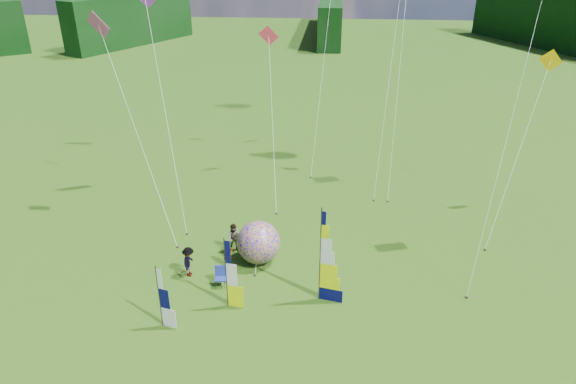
# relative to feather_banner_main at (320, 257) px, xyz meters

# --- Properties ---
(ground) EXTENTS (220.00, 220.00, 0.00)m
(ground) POSITION_rel_feather_banner_main_xyz_m (-0.78, -2.51, -2.64)
(ground) COLOR #446D16
(ground) RESTS_ON ground
(treeline_ring) EXTENTS (210.00, 210.00, 8.00)m
(treeline_ring) POSITION_rel_feather_banner_main_xyz_m (-0.78, -2.51, 1.36)
(treeline_ring) COLOR black
(treeline_ring) RESTS_ON ground
(feather_banner_main) EXTENTS (1.41, 0.39, 5.28)m
(feather_banner_main) POSITION_rel_feather_banner_main_xyz_m (0.00, 0.00, 0.00)
(feather_banner_main) COLOR #060745
(feather_banner_main) RESTS_ON ground
(side_banner_left) EXTENTS (1.09, 0.29, 3.97)m
(side_banner_left) POSITION_rel_feather_banner_main_xyz_m (-4.68, -1.00, -0.65)
(side_banner_left) COLOR #E6FF00
(side_banner_left) RESTS_ON ground
(side_banner_far) EXTENTS (0.99, 0.35, 3.38)m
(side_banner_far) POSITION_rel_feather_banner_main_xyz_m (-7.58, -2.81, -0.95)
(side_banner_far) COLOR white
(side_banner_far) RESTS_ON ground
(bol_inflatable) EXTENTS (2.56, 2.56, 2.55)m
(bol_inflatable) POSITION_rel_feather_banner_main_xyz_m (-3.67, 3.25, -1.36)
(bol_inflatable) COLOR #0800A4
(bol_inflatable) RESTS_ON ground
(spectator_a) EXTENTS (0.67, 0.61, 1.54)m
(spectator_a) POSITION_rel_feather_banner_main_xyz_m (-5.38, 2.62, -1.87)
(spectator_a) COLOR #66594C
(spectator_a) RESTS_ON ground
(spectator_b) EXTENTS (0.92, 0.48, 1.85)m
(spectator_b) POSITION_rel_feather_banner_main_xyz_m (-5.28, 4.19, -1.72)
(spectator_b) COLOR #66594C
(spectator_b) RESTS_ON ground
(spectator_c) EXTENTS (0.45, 1.17, 1.80)m
(spectator_c) POSITION_rel_feather_banner_main_xyz_m (-7.36, 1.47, -1.74)
(spectator_c) COLOR #66594C
(spectator_c) RESTS_ON ground
(spectator_d) EXTENTS (1.07, 0.67, 1.70)m
(spectator_d) POSITION_rel_feather_banner_main_xyz_m (-3.85, 4.55, -1.79)
(spectator_d) COLOR #66594C
(spectator_d) RESTS_ON ground
(camp_chair) EXTENTS (0.74, 0.74, 1.13)m
(camp_chair) POSITION_rel_feather_banner_main_xyz_m (-5.41, 0.64, -2.07)
(camp_chair) COLOR navy
(camp_chair) RESTS_ON ground
(kite_whale) EXTENTS (6.88, 15.40, 23.87)m
(kite_whale) POSITION_rel_feather_banner_main_xyz_m (5.20, 17.31, 9.29)
(kite_whale) COLOR black
(kite_whale) RESTS_ON ground
(kite_rainbow_delta) EXTENTS (11.00, 13.98, 16.38)m
(kite_rainbow_delta) POSITION_rel_feather_banner_main_xyz_m (-10.69, 9.82, 5.55)
(kite_rainbow_delta) COLOR #F53E49
(kite_rainbow_delta) RESTS_ON ground
(kite_parafoil) EXTENTS (8.04, 11.25, 16.57)m
(kite_parafoil) POSITION_rel_feather_banner_main_xyz_m (9.42, 4.19, 5.65)
(kite_parafoil) COLOR red
(kite_parafoil) RESTS_ON ground
(small_kite_red) EXTENTS (6.87, 11.98, 11.88)m
(small_kite_red) POSITION_rel_feather_banner_main_xyz_m (-4.01, 13.45, 3.30)
(small_kite_red) COLOR #CE3043
(small_kite_red) RESTS_ON ground
(small_kite_orange) EXTENTS (7.11, 10.80, 18.90)m
(small_kite_orange) POSITION_rel_feather_banner_main_xyz_m (4.37, 15.60, 6.81)
(small_kite_orange) COLOR #F4A80E
(small_kite_orange) RESTS_ON ground
(small_kite_yellow) EXTENTS (7.61, 10.23, 11.42)m
(small_kite_yellow) POSITION_rel_feather_banner_main_xyz_m (12.06, 9.18, 3.07)
(small_kite_yellow) COLOR #FFBB00
(small_kite_yellow) RESTS_ON ground
(small_kite_pink) EXTENTS (11.22, 11.44, 13.78)m
(small_kite_pink) POSITION_rel_feather_banner_main_xyz_m (-11.69, 7.21, 4.25)
(small_kite_pink) COLOR #CF4B8E
(small_kite_pink) RESTS_ON ground
(small_kite_green) EXTENTS (3.56, 12.25, 17.03)m
(small_kite_green) POSITION_rel_feather_banner_main_xyz_m (-0.59, 20.34, 5.87)
(small_kite_green) COLOR green
(small_kite_green) RESTS_ON ground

